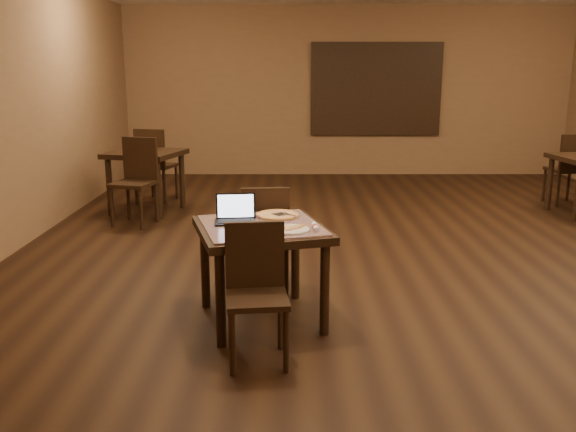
{
  "coord_description": "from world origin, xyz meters",
  "views": [
    {
      "loc": [
        -1.1,
        -6.19,
        1.89
      ],
      "look_at": [
        -1.09,
        -1.86,
        0.85
      ],
      "focal_mm": 38.0,
      "sensor_mm": 36.0,
      "label": 1
    }
  ],
  "objects_px": {
    "chair_main_far": "(265,233)",
    "other_table_b_chair_near": "(137,176)",
    "other_table_b": "(146,162)",
    "tiled_table": "(261,238)",
    "chair_main_near": "(256,284)",
    "other_table_b_chair_far": "(154,161)",
    "pizza_pan": "(278,217)",
    "laptop": "(235,215)",
    "other_table_a_chair_far": "(569,165)"
  },
  "relations": [
    {
      "from": "laptop",
      "to": "other_table_b_chair_near",
      "type": "height_order",
      "value": "other_table_b_chair_near"
    },
    {
      "from": "pizza_pan",
      "to": "other_table_b_chair_near",
      "type": "xyz_separation_m",
      "value": [
        -1.8,
        2.84,
        -0.16
      ]
    },
    {
      "from": "other_table_b_chair_near",
      "to": "other_table_b",
      "type": "bearing_deg",
      "value": 107.8
    },
    {
      "from": "chair_main_far",
      "to": "other_table_b_chair_near",
      "type": "distance_m",
      "value": 2.99
    },
    {
      "from": "laptop",
      "to": "chair_main_far",
      "type": "bearing_deg",
      "value": 61.87
    },
    {
      "from": "chair_main_far",
      "to": "other_table_b_chair_near",
      "type": "height_order",
      "value": "other_table_b_chair_near"
    },
    {
      "from": "other_table_b_chair_near",
      "to": "laptop",
      "type": "bearing_deg",
      "value": -48.03
    },
    {
      "from": "chair_main_far",
      "to": "other_table_b",
      "type": "bearing_deg",
      "value": -65.61
    },
    {
      "from": "tiled_table",
      "to": "laptop",
      "type": "distance_m",
      "value": 0.27
    },
    {
      "from": "pizza_pan",
      "to": "other_table_b_chair_near",
      "type": "height_order",
      "value": "other_table_b_chair_near"
    },
    {
      "from": "chair_main_far",
      "to": "other_table_b_chair_near",
      "type": "relative_size",
      "value": 0.88
    },
    {
      "from": "chair_main_far",
      "to": "other_table_b_chair_far",
      "type": "bearing_deg",
      "value": -69.56
    },
    {
      "from": "laptop",
      "to": "pizza_pan",
      "type": "height_order",
      "value": "laptop"
    },
    {
      "from": "other_table_b_chair_near",
      "to": "chair_main_far",
      "type": "bearing_deg",
      "value": -40.01
    },
    {
      "from": "tiled_table",
      "to": "other_table_b",
      "type": "height_order",
      "value": "other_table_b"
    },
    {
      "from": "chair_main_near",
      "to": "tiled_table",
      "type": "bearing_deg",
      "value": 82.5
    },
    {
      "from": "laptop",
      "to": "other_table_a_chair_far",
      "type": "distance_m",
      "value": 5.96
    },
    {
      "from": "tiled_table",
      "to": "chair_main_far",
      "type": "distance_m",
      "value": 0.63
    },
    {
      "from": "tiled_table",
      "to": "laptop",
      "type": "bearing_deg",
      "value": 138.39
    },
    {
      "from": "chair_main_far",
      "to": "laptop",
      "type": "bearing_deg",
      "value": 63.65
    },
    {
      "from": "other_table_b_chair_near",
      "to": "tiled_table",
      "type": "bearing_deg",
      "value": -45.82
    },
    {
      "from": "chair_main_near",
      "to": "other_table_a_chair_far",
      "type": "relative_size",
      "value": 0.9
    },
    {
      "from": "tiled_table",
      "to": "chair_main_near",
      "type": "bearing_deg",
      "value": -106.32
    },
    {
      "from": "tiled_table",
      "to": "other_table_b_chair_far",
      "type": "bearing_deg",
      "value": 96.33
    },
    {
      "from": "other_table_a_chair_far",
      "to": "other_table_b_chair_far",
      "type": "height_order",
      "value": "other_table_b_chair_far"
    },
    {
      "from": "pizza_pan",
      "to": "other_table_b",
      "type": "bearing_deg",
      "value": 117.8
    },
    {
      "from": "pizza_pan",
      "to": "other_table_b_chair_near",
      "type": "distance_m",
      "value": 3.37
    },
    {
      "from": "chair_main_far",
      "to": "laptop",
      "type": "xyz_separation_m",
      "value": [
        -0.21,
        -0.52,
        0.28
      ]
    },
    {
      "from": "tiled_table",
      "to": "other_table_a_chair_far",
      "type": "distance_m",
      "value": 5.88
    },
    {
      "from": "other_table_a_chair_far",
      "to": "other_table_b_chair_near",
      "type": "relative_size",
      "value": 0.95
    },
    {
      "from": "pizza_pan",
      "to": "other_table_a_chair_far",
      "type": "relative_size",
      "value": 0.32
    },
    {
      "from": "pizza_pan",
      "to": "other_table_b",
      "type": "xyz_separation_m",
      "value": [
        -1.83,
        3.47,
        -0.08
      ]
    },
    {
      "from": "other_table_a_chair_far",
      "to": "other_table_b",
      "type": "distance_m",
      "value": 5.92
    },
    {
      "from": "other_table_b",
      "to": "other_table_b_chair_near",
      "type": "distance_m",
      "value": 0.63
    },
    {
      "from": "pizza_pan",
      "to": "other_table_b_chair_far",
      "type": "xyz_separation_m",
      "value": [
        -1.85,
        4.1,
        -0.16
      ]
    },
    {
      "from": "other_table_b",
      "to": "other_table_b_chair_near",
      "type": "relative_size",
      "value": 1.02
    },
    {
      "from": "other_table_b",
      "to": "tiled_table",
      "type": "bearing_deg",
      "value": -49.75
    },
    {
      "from": "chair_main_far",
      "to": "other_table_b_chair_near",
      "type": "bearing_deg",
      "value": -60.16
    },
    {
      "from": "other_table_b_chair_near",
      "to": "other_table_b_chair_far",
      "type": "bearing_deg",
      "value": 107.8
    },
    {
      "from": "chair_main_far",
      "to": "laptop",
      "type": "height_order",
      "value": "laptop"
    },
    {
      "from": "chair_main_far",
      "to": "other_table_b",
      "type": "xyz_separation_m",
      "value": [
        -1.71,
        3.09,
        0.16
      ]
    },
    {
      "from": "tiled_table",
      "to": "other_table_b_chair_near",
      "type": "bearing_deg",
      "value": 103.21
    },
    {
      "from": "other_table_b",
      "to": "other_table_b_chair_far",
      "type": "relative_size",
      "value": 1.02
    },
    {
      "from": "other_table_b_chair_near",
      "to": "other_table_b_chair_far",
      "type": "relative_size",
      "value": 1.0
    },
    {
      "from": "chair_main_near",
      "to": "other_table_b_chair_near",
      "type": "height_order",
      "value": "other_table_b_chair_near"
    },
    {
      "from": "chair_main_near",
      "to": "other_table_a_chair_far",
      "type": "height_order",
      "value": "other_table_a_chair_far"
    },
    {
      "from": "pizza_pan",
      "to": "other_table_a_chair_far",
      "type": "bearing_deg",
      "value": 43.59
    },
    {
      "from": "other_table_b_chair_near",
      "to": "chair_main_near",
      "type": "bearing_deg",
      "value": -50.14
    },
    {
      "from": "tiled_table",
      "to": "other_table_a_chair_far",
      "type": "height_order",
      "value": "other_table_a_chair_far"
    },
    {
      "from": "tiled_table",
      "to": "other_table_a_chair_far",
      "type": "relative_size",
      "value": 1.11
    }
  ]
}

